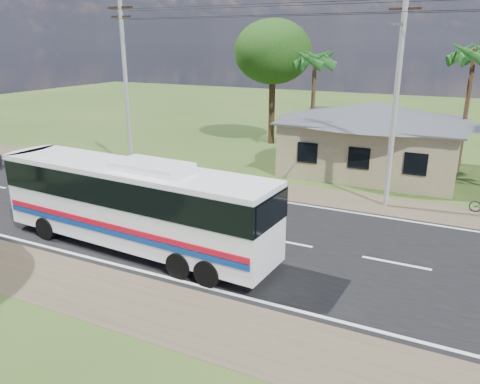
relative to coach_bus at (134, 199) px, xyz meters
The scene contains 8 objects.
ground 6.30m from the coach_bus, 32.33° to the left, with size 120.00×120.00×0.00m, color #2B4418.
road 6.30m from the coach_bus, 32.33° to the left, with size 120.00×16.00×0.03m.
house 17.26m from the coach_bus, 69.59° to the left, with size 12.40×10.00×5.00m.
utility_poles 12.88m from the coach_bus, 51.50° to the left, with size 32.80×2.22×11.00m.
palm_mid 22.27m from the coach_bus, 59.46° to the left, with size 2.80×2.80×8.20m.
palm_far 19.74m from the coach_bus, 86.96° to the left, with size 2.80×2.80×7.70m.
tree_behind_house 21.96m from the coach_bus, 98.02° to the left, with size 6.00×6.00×9.61m.
coach_bus is the anchor object (origin of this frame).
Camera 1 is at (6.20, -16.76, 7.93)m, focal length 35.00 mm.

